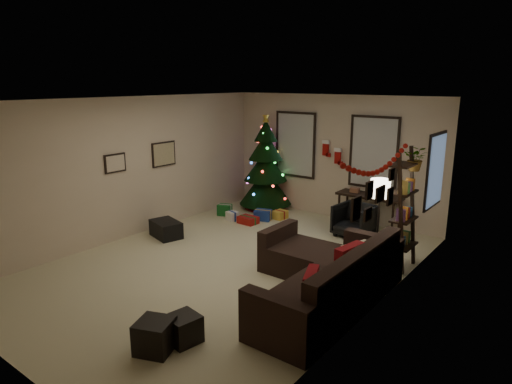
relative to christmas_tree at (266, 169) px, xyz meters
The scene contains 28 objects.
floor 3.65m from the christmas_tree, 63.52° to the right, with size 7.00×7.00×0.00m, color beige.
ceiling 3.93m from the christmas_tree, 63.52° to the right, with size 7.00×7.00×0.00m, color white.
wall_back 1.66m from the christmas_tree, 12.45° to the left, with size 5.00×5.00×0.00m, color beige.
wall_left 3.31m from the christmas_tree, 106.42° to the right, with size 7.00×7.00×0.00m, color beige.
wall_right 5.16m from the christmas_tree, 37.76° to the right, with size 7.00×7.00×0.00m, color beige.
window_back_left 0.92m from the christmas_tree, 27.04° to the left, with size 1.05×0.06×1.50m.
window_back_right 2.61m from the christmas_tree, ahead, with size 1.05×0.06×1.50m.
window_right_wall 4.12m from the christmas_tree, ahead, with size 0.06×0.90×1.30m.
christmas_tree is the anchor object (origin of this frame).
presents 1.31m from the christmas_tree, 72.91° to the right, with size 1.43×1.01×0.25m.
sofa 4.72m from the christmas_tree, 43.34° to the right, with size 1.96×2.84×0.89m.
pillow_red_a 5.71m from the christmas_tree, 48.46° to the right, with size 0.12×0.46×0.46m, color maroon.
pillow_red_b 5.01m from the christmas_tree, 40.93° to the right, with size 0.13×0.50×0.50m, color maroon.
pillow_cream 4.89m from the christmas_tree, 39.21° to the right, with size 0.13×0.45×0.45m, color beige.
ottoman_near 6.12m from the christmas_tree, 65.58° to the right, with size 0.39×0.39×0.37m, color black.
ottoman_far 5.87m from the christmas_tree, 63.19° to the right, with size 0.35×0.35×0.33m, color black.
desk 2.61m from the christmas_tree, ahead, with size 1.32×0.47×0.71m.
desk_chair 2.73m from the christmas_tree, 12.69° to the right, with size 0.63×0.59×0.65m, color black.
bookshelf 4.15m from the christmas_tree, 21.19° to the right, with size 0.30×0.58×1.98m.
potted_plant 4.14m from the christmas_tree, 17.12° to the right, with size 0.48×0.41×0.53m, color #4C4C4C.
floor_lamp 3.93m from the christmas_tree, 26.17° to the right, with size 0.31×0.31×1.47m.
art_map 2.54m from the christmas_tree, 111.50° to the right, with size 0.04×0.60×0.50m.
art_abstract 3.64m from the christmas_tree, 104.62° to the right, with size 0.04×0.45×0.35m.
gallery 5.22m from the christmas_tree, 38.54° to the right, with size 0.03×1.25×0.54m.
garland 5.20m from the christmas_tree, 37.87° to the right, with size 0.08×1.90×0.30m, color #A5140C, non-canonical shape.
stocking_left 1.58m from the christmas_tree, 11.35° to the left, with size 0.20×0.05×0.36m.
stocking_right 1.83m from the christmas_tree, ahead, with size 0.20×0.05×0.36m.
storage_bin 2.98m from the christmas_tree, 96.37° to the right, with size 0.64×0.43×0.32m, color black.
Camera 1 is at (4.61, -5.29, 2.99)m, focal length 31.67 mm.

